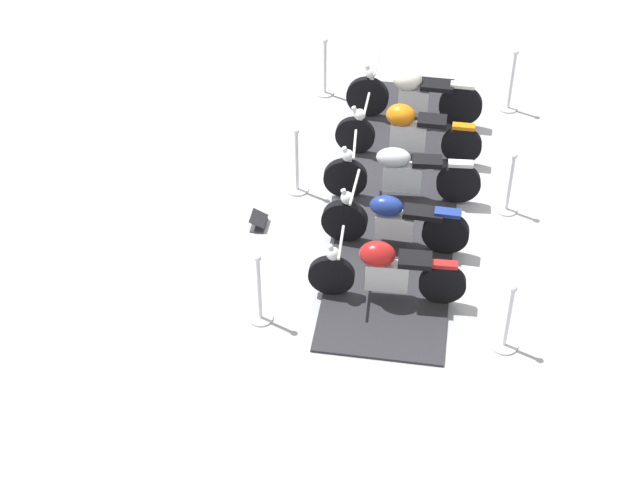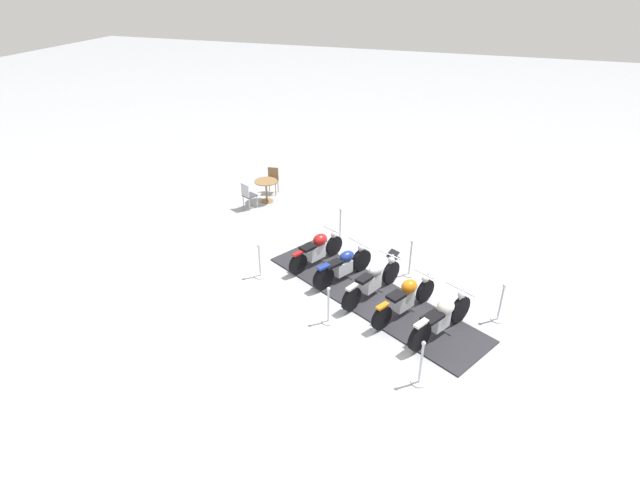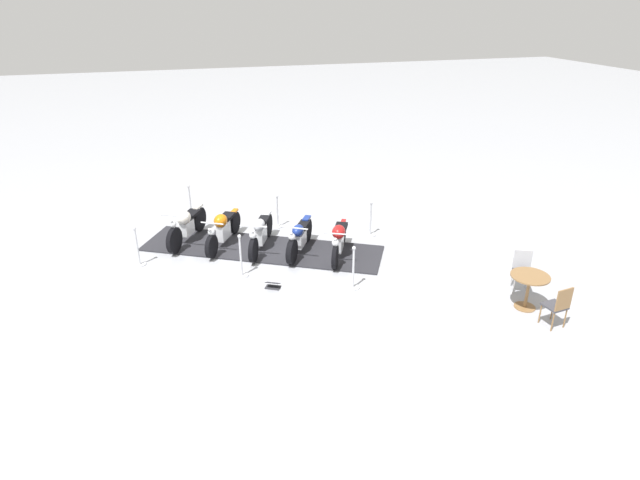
{
  "view_description": "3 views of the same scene",
  "coord_description": "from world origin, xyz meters",
  "px_view_note": "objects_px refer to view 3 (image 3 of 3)",
  "views": [
    {
      "loc": [
        -10.26,
        5.0,
        8.93
      ],
      "look_at": [
        -1.15,
        1.69,
        0.64
      ],
      "focal_mm": 54.7,
      "sensor_mm": 36.0,
      "label": 1
    },
    {
      "loc": [
        2.17,
        -10.66,
        7.73
      ],
      "look_at": [
        -1.86,
        1.33,
        0.66
      ],
      "focal_mm": 28.34,
      "sensor_mm": 36.0,
      "label": 2
    },
    {
      "loc": [
        2.17,
        12.85,
        6.24
      ],
      "look_at": [
        -1.21,
        1.47,
        0.76
      ],
      "focal_mm": 29.81,
      "sensor_mm": 36.0,
      "label": 3
    }
  ],
  "objects_px": {
    "motorcycle_cream": "(186,225)",
    "stanchion_right_rear": "(353,274)",
    "stanchion_right_mid": "(241,263)",
    "cafe_chair_across_table": "(522,268)",
    "stanchion_left_front": "(191,208)",
    "stanchion_right_front": "(138,252)",
    "motorcycle_navy": "(299,237)",
    "motorcycle_maroon": "(339,239)",
    "cafe_table": "(529,283)",
    "cafe_chair_near_table": "(558,304)",
    "stanchion_left_rear": "(370,225)",
    "motorcycle_copper": "(223,229)",
    "info_placard": "(273,286)",
    "motorcycle_chrome": "(261,233)",
    "stanchion_left_mid": "(278,216)"
  },
  "relations": [
    {
      "from": "cafe_table",
      "to": "cafe_chair_near_table",
      "type": "distance_m",
      "value": 0.83
    },
    {
      "from": "motorcycle_navy",
      "to": "motorcycle_maroon",
      "type": "distance_m",
      "value": 1.07
    },
    {
      "from": "cafe_table",
      "to": "cafe_chair_across_table",
      "type": "bearing_deg",
      "value": -116.63
    },
    {
      "from": "stanchion_right_mid",
      "to": "stanchion_right_rear",
      "type": "bearing_deg",
      "value": 151.14
    },
    {
      "from": "motorcycle_navy",
      "to": "stanchion_left_rear",
      "type": "bearing_deg",
      "value": 134.97
    },
    {
      "from": "motorcycle_copper",
      "to": "stanchion_right_mid",
      "type": "relative_size",
      "value": 1.83
    },
    {
      "from": "stanchion_left_rear",
      "to": "cafe_chair_across_table",
      "type": "xyz_separation_m",
      "value": [
        -2.21,
        3.87,
        0.23
      ]
    },
    {
      "from": "stanchion_left_mid",
      "to": "cafe_table",
      "type": "bearing_deg",
      "value": 125.59
    },
    {
      "from": "stanchion_right_mid",
      "to": "stanchion_left_rear",
      "type": "bearing_deg",
      "value": -160.36
    },
    {
      "from": "motorcycle_cream",
      "to": "stanchion_right_rear",
      "type": "height_order",
      "value": "stanchion_right_rear"
    },
    {
      "from": "stanchion_right_mid",
      "to": "info_placard",
      "type": "distance_m",
      "value": 1.04
    },
    {
      "from": "stanchion_left_front",
      "to": "cafe_chair_across_table",
      "type": "xyz_separation_m",
      "value": [
        -7.01,
        6.51,
        0.17
      ]
    },
    {
      "from": "motorcycle_copper",
      "to": "cafe_chair_near_table",
      "type": "xyz_separation_m",
      "value": [
        -6.04,
        5.87,
        0.02
      ]
    },
    {
      "from": "stanchion_right_mid",
      "to": "stanchion_right_front",
      "type": "distance_m",
      "value": 2.74
    },
    {
      "from": "motorcycle_chrome",
      "to": "stanchion_right_rear",
      "type": "xyz_separation_m",
      "value": [
        -1.67,
        2.65,
        -0.14
      ]
    },
    {
      "from": "stanchion_right_front",
      "to": "stanchion_right_rear",
      "type": "bearing_deg",
      "value": 151.14
    },
    {
      "from": "stanchion_left_front",
      "to": "motorcycle_chrome",
      "type": "bearing_deg",
      "value": 121.1
    },
    {
      "from": "stanchion_left_front",
      "to": "stanchion_right_front",
      "type": "distance_m",
      "value": 3.1
    },
    {
      "from": "cafe_table",
      "to": "stanchion_left_mid",
      "type": "bearing_deg",
      "value": -54.41
    },
    {
      "from": "info_placard",
      "to": "cafe_chair_across_table",
      "type": "bearing_deg",
      "value": -168.13
    },
    {
      "from": "motorcycle_copper",
      "to": "info_placard",
      "type": "height_order",
      "value": "motorcycle_copper"
    },
    {
      "from": "stanchion_left_mid",
      "to": "motorcycle_navy",
      "type": "bearing_deg",
      "value": 95.22
    },
    {
      "from": "cafe_table",
      "to": "stanchion_left_front",
      "type": "bearing_deg",
      "value": -47.5
    },
    {
      "from": "cafe_table",
      "to": "cafe_chair_across_table",
      "type": "distance_m",
      "value": 0.83
    },
    {
      "from": "info_placard",
      "to": "stanchion_left_rear",
      "type": "bearing_deg",
      "value": -117.64
    },
    {
      "from": "motorcycle_cream",
      "to": "cafe_chair_near_table",
      "type": "xyz_separation_m",
      "value": [
        -6.97,
        6.39,
        0.01
      ]
    },
    {
      "from": "motorcycle_navy",
      "to": "stanchion_right_rear",
      "type": "relative_size",
      "value": 1.69
    },
    {
      "from": "motorcycle_navy",
      "to": "stanchion_right_front",
      "type": "distance_m",
      "value": 4.1
    },
    {
      "from": "motorcycle_navy",
      "to": "stanchion_right_front",
      "type": "relative_size",
      "value": 1.73
    },
    {
      "from": "motorcycle_copper",
      "to": "motorcycle_navy",
      "type": "height_order",
      "value": "motorcycle_navy"
    },
    {
      "from": "stanchion_left_rear",
      "to": "info_placard",
      "type": "xyz_separation_m",
      "value": [
        3.3,
        2.18,
        -0.25
      ]
    },
    {
      "from": "cafe_chair_near_table",
      "to": "stanchion_right_mid",
      "type": "bearing_deg",
      "value": 48.17
    },
    {
      "from": "stanchion_left_front",
      "to": "stanchion_right_front",
      "type": "xyz_separation_m",
      "value": [
        1.5,
        2.72,
        -0.01
      ]
    },
    {
      "from": "motorcycle_copper",
      "to": "stanchion_left_rear",
      "type": "height_order",
      "value": "stanchion_left_rear"
    },
    {
      "from": "stanchion_right_front",
      "to": "motorcycle_cream",
      "type": "bearing_deg",
      "value": -140.88
    },
    {
      "from": "stanchion_left_rear",
      "to": "motorcycle_chrome",
      "type": "bearing_deg",
      "value": 1.24
    },
    {
      "from": "stanchion_left_front",
      "to": "stanchion_right_mid",
      "type": "height_order",
      "value": "stanchion_left_front"
    },
    {
      "from": "stanchion_right_rear",
      "to": "cafe_table",
      "type": "xyz_separation_m",
      "value": [
        -3.33,
        1.89,
        0.24
      ]
    },
    {
      "from": "stanchion_left_rear",
      "to": "cafe_table",
      "type": "height_order",
      "value": "stanchion_left_rear"
    },
    {
      "from": "motorcycle_navy",
      "to": "info_placard",
      "type": "height_order",
      "value": "motorcycle_navy"
    },
    {
      "from": "stanchion_left_mid",
      "to": "cafe_chair_across_table",
      "type": "xyz_separation_m",
      "value": [
        -4.61,
        5.19,
        0.21
      ]
    },
    {
      "from": "info_placard",
      "to": "cafe_table",
      "type": "distance_m",
      "value": 5.7
    },
    {
      "from": "stanchion_left_mid",
      "to": "motorcycle_chrome",
      "type": "bearing_deg",
      "value": 61.25
    },
    {
      "from": "motorcycle_navy",
      "to": "stanchion_right_front",
      "type": "bearing_deg",
      "value": -66.21
    },
    {
      "from": "motorcycle_cream",
      "to": "cafe_table",
      "type": "bearing_deg",
      "value": 80.93
    },
    {
      "from": "motorcycle_chrome",
      "to": "motorcycle_navy",
      "type": "relative_size",
      "value": 1.17
    },
    {
      "from": "stanchion_right_front",
      "to": "cafe_chair_near_table",
      "type": "height_order",
      "value": "stanchion_right_front"
    },
    {
      "from": "motorcycle_maroon",
      "to": "stanchion_left_front",
      "type": "xyz_separation_m",
      "value": [
        3.5,
        -3.75,
        -0.15
      ]
    },
    {
      "from": "motorcycle_cream",
      "to": "motorcycle_maroon",
      "type": "height_order",
      "value": "motorcycle_cream"
    },
    {
      "from": "stanchion_right_mid",
      "to": "cafe_chair_across_table",
      "type": "distance_m",
      "value": 6.59
    }
  ]
}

